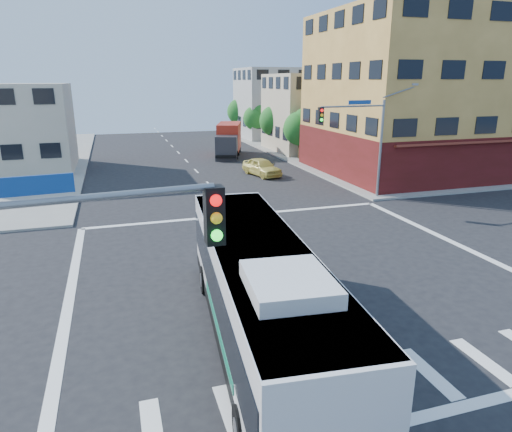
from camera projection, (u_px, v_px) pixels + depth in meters
name	position (u px, v px, depth m)	size (l,w,h in m)	color
ground	(295.00, 272.00, 20.46)	(120.00, 120.00, 0.00)	black
sidewalk_ne	(436.00, 143.00, 62.45)	(50.00, 50.00, 0.15)	gray
corner_building_ne	(425.00, 108.00, 41.39)	(18.10, 15.44, 14.00)	gold
building_east_near	(321.00, 113.00, 55.10)	(12.06, 10.06, 9.00)	tan
building_east_far	(281.00, 103.00, 67.77)	(12.06, 10.06, 10.00)	#989893
building_west	(2.00, 129.00, 41.88)	(12.06, 10.06, 8.00)	#BEB29E
signal_mast_ne	(362.00, 130.00, 31.34)	(7.91, 1.13, 8.07)	gray
signal_mast_sw	(3.00, 313.00, 6.71)	(7.91, 1.01, 8.07)	gray
street_tree_a	(301.00, 126.00, 48.38)	(3.60, 3.60, 5.53)	#372514
street_tree_b	(276.00, 119.00, 55.65)	(3.80, 3.80, 5.79)	#372514
street_tree_c	(256.00, 117.00, 63.05)	(3.40, 3.40, 5.29)	#372514
street_tree_d	(241.00, 110.00, 70.25)	(4.00, 4.00, 6.03)	#372514
transit_bus	(259.00, 292.00, 14.28)	(4.01, 13.35, 3.89)	black
box_truck	(229.00, 141.00, 51.51)	(4.71, 8.28, 3.58)	#28282D
parked_car	(262.00, 167.00, 41.06)	(1.85, 4.59, 1.57)	#CEBD54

